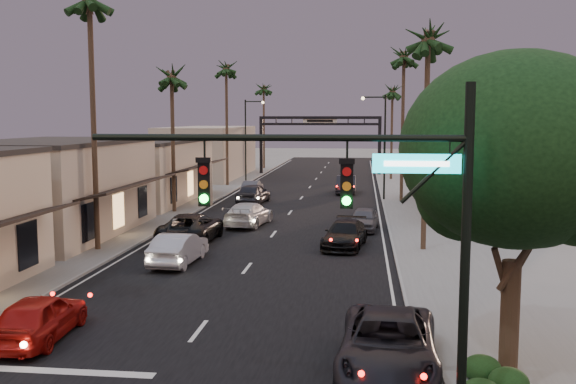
% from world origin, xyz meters
% --- Properties ---
extents(ground, '(200.00, 200.00, 0.00)m').
position_xyz_m(ground, '(0.00, 40.00, 0.00)').
color(ground, slate).
rests_on(ground, ground).
extents(road, '(14.00, 120.00, 0.02)m').
position_xyz_m(road, '(0.00, 45.00, 0.00)').
color(road, black).
rests_on(road, ground).
extents(sidewalk_left, '(5.00, 92.00, 0.12)m').
position_xyz_m(sidewalk_left, '(-9.50, 52.00, 0.06)').
color(sidewalk_left, slate).
rests_on(sidewalk_left, ground).
extents(sidewalk_right, '(5.00, 92.00, 0.12)m').
position_xyz_m(sidewalk_right, '(9.50, 52.00, 0.06)').
color(sidewalk_right, slate).
rests_on(sidewalk_right, ground).
extents(storefront_mid, '(8.00, 14.00, 5.50)m').
position_xyz_m(storefront_mid, '(-13.00, 26.00, 2.75)').
color(storefront_mid, '#A49783').
rests_on(storefront_mid, ground).
extents(storefront_far, '(8.00, 16.00, 5.00)m').
position_xyz_m(storefront_far, '(-13.00, 42.00, 2.50)').
color(storefront_far, beige).
rests_on(storefront_far, ground).
extents(storefront_dist, '(8.00, 20.00, 6.00)m').
position_xyz_m(storefront_dist, '(-13.00, 65.00, 3.00)').
color(storefront_dist, '#A49783').
rests_on(storefront_dist, ground).
extents(building_right, '(8.00, 18.00, 5.00)m').
position_xyz_m(building_right, '(14.00, 40.00, 2.50)').
color(building_right, '#A49783').
rests_on(building_right, ground).
extents(traffic_signal, '(8.51, 0.22, 7.80)m').
position_xyz_m(traffic_signal, '(5.69, 4.00, 5.08)').
color(traffic_signal, black).
rests_on(traffic_signal, ground).
extents(corner_tree, '(6.20, 6.20, 8.80)m').
position_xyz_m(corner_tree, '(9.48, 7.45, 5.98)').
color(corner_tree, '#38281C').
rests_on(corner_tree, ground).
extents(arch, '(15.20, 0.40, 7.27)m').
position_xyz_m(arch, '(0.00, 70.00, 5.53)').
color(arch, black).
rests_on(arch, ground).
extents(streetlight_right, '(2.13, 0.30, 9.00)m').
position_xyz_m(streetlight_right, '(6.92, 45.00, 5.33)').
color(streetlight_right, black).
rests_on(streetlight_right, ground).
extents(streetlight_left, '(2.13, 0.30, 9.00)m').
position_xyz_m(streetlight_left, '(-6.92, 58.00, 5.33)').
color(streetlight_left, black).
rests_on(streetlight_left, ground).
extents(palm_lc, '(3.20, 3.20, 12.20)m').
position_xyz_m(palm_lc, '(-8.60, 36.00, 10.47)').
color(palm_lc, '#38281C').
rests_on(palm_lc, ground).
extents(palm_ld, '(3.20, 3.20, 14.20)m').
position_xyz_m(palm_ld, '(-8.60, 55.00, 12.42)').
color(palm_ld, '#38281C').
rests_on(palm_ld, ground).
extents(palm_ra, '(3.20, 3.20, 13.20)m').
position_xyz_m(palm_ra, '(8.60, 24.00, 11.44)').
color(palm_ra, '#38281C').
rests_on(palm_ra, ground).
extents(palm_rb, '(3.20, 3.20, 14.20)m').
position_xyz_m(palm_rb, '(8.60, 44.00, 12.42)').
color(palm_rb, '#38281C').
rests_on(palm_rb, ground).
extents(palm_rc, '(3.20, 3.20, 12.20)m').
position_xyz_m(palm_rc, '(8.60, 64.00, 10.47)').
color(palm_rc, '#38281C').
rests_on(palm_rc, ground).
extents(palm_far, '(3.20, 3.20, 13.20)m').
position_xyz_m(palm_far, '(-8.30, 78.00, 11.44)').
color(palm_far, '#38281C').
rests_on(palm_far, ground).
extents(oncoming_red, '(2.04, 4.54, 1.51)m').
position_xyz_m(oncoming_red, '(-4.80, 8.58, 0.76)').
color(oncoming_red, '#A0100B').
rests_on(oncoming_red, ground).
extents(oncoming_pickup, '(2.79, 6.01, 1.67)m').
position_xyz_m(oncoming_pickup, '(-4.31, 25.03, 0.83)').
color(oncoming_pickup, black).
rests_on(oncoming_pickup, ground).
extents(oncoming_silver, '(1.87, 4.75, 1.54)m').
position_xyz_m(oncoming_silver, '(-3.45, 19.53, 0.77)').
color(oncoming_silver, '#A7A6AC').
rests_on(oncoming_silver, ground).
extents(oncoming_white, '(2.88, 5.57, 1.54)m').
position_xyz_m(oncoming_white, '(-2.06, 30.96, 0.77)').
color(oncoming_white, '#B5B5B5').
rests_on(oncoming_white, ground).
extents(oncoming_dgrey, '(2.54, 5.10, 1.67)m').
position_xyz_m(oncoming_dgrey, '(-3.63, 41.94, 0.83)').
color(oncoming_dgrey, black).
rests_on(oncoming_dgrey, ground).
extents(oncoming_grey_far, '(1.48, 4.07, 1.33)m').
position_xyz_m(oncoming_grey_far, '(-4.72, 47.72, 0.67)').
color(oncoming_grey_far, '#47464B').
rests_on(oncoming_grey_far, ground).
extents(curbside_near, '(2.99, 5.95, 1.61)m').
position_xyz_m(curbside_near, '(6.11, 7.23, 0.81)').
color(curbside_near, black).
rests_on(curbside_near, ground).
extents(curbside_black, '(2.68, 5.21, 1.45)m').
position_xyz_m(curbside_black, '(4.44, 24.51, 0.72)').
color(curbside_black, black).
rests_on(curbside_black, ground).
extents(curbside_grey, '(2.13, 4.34, 1.43)m').
position_xyz_m(curbside_grey, '(5.47, 30.01, 0.71)').
color(curbside_grey, '#49484D').
rests_on(curbside_grey, ground).
extents(curbside_far, '(1.79, 5.05, 1.66)m').
position_xyz_m(curbside_far, '(3.83, 49.84, 0.83)').
color(curbside_far, black).
rests_on(curbside_far, ground).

